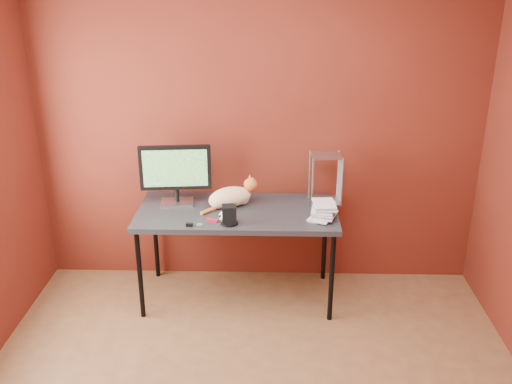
{
  "coord_description": "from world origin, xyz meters",
  "views": [
    {
      "loc": [
        0.1,
        -2.54,
        2.48
      ],
      "look_at": [
        -0.0,
        1.15,
        0.99
      ],
      "focal_mm": 40.0,
      "sensor_mm": 36.0,
      "label": 1
    }
  ],
  "objects_px": {
    "desk": "(237,216)",
    "skull_mug": "(225,216)",
    "speaker": "(229,216)",
    "book_stack": "(316,134)",
    "cat": "(231,196)",
    "monitor": "(176,172)"
  },
  "relations": [
    {
      "from": "skull_mug",
      "to": "book_stack",
      "type": "xyz_separation_m",
      "value": [
        0.64,
        0.13,
        0.58
      ]
    },
    {
      "from": "cat",
      "to": "book_stack",
      "type": "xyz_separation_m",
      "value": [
        0.61,
        -0.17,
        0.54
      ]
    },
    {
      "from": "desk",
      "to": "speaker",
      "type": "bearing_deg",
      "value": -99.47
    },
    {
      "from": "book_stack",
      "to": "monitor",
      "type": "bearing_deg",
      "value": 168.57
    },
    {
      "from": "cat",
      "to": "speaker",
      "type": "xyz_separation_m",
      "value": [
        0.01,
        -0.32,
        -0.01
      ]
    },
    {
      "from": "book_stack",
      "to": "desk",
      "type": "bearing_deg",
      "value": 170.58
    },
    {
      "from": "monitor",
      "to": "book_stack",
      "type": "xyz_separation_m",
      "value": [
        1.03,
        -0.21,
        0.36
      ]
    },
    {
      "from": "desk",
      "to": "cat",
      "type": "bearing_deg",
      "value": 122.23
    },
    {
      "from": "monitor",
      "to": "speaker",
      "type": "height_order",
      "value": "monitor"
    },
    {
      "from": "book_stack",
      "to": "speaker",
      "type": "bearing_deg",
      "value": -165.99
    },
    {
      "from": "desk",
      "to": "book_stack",
      "type": "distance_m",
      "value": 0.88
    },
    {
      "from": "desk",
      "to": "book_stack",
      "type": "relative_size",
      "value": 1.21
    },
    {
      "from": "skull_mug",
      "to": "book_stack",
      "type": "relative_size",
      "value": 0.08
    },
    {
      "from": "monitor",
      "to": "skull_mug",
      "type": "relative_size",
      "value": 5.38
    },
    {
      "from": "cat",
      "to": "skull_mug",
      "type": "bearing_deg",
      "value": -117.14
    },
    {
      "from": "desk",
      "to": "skull_mug",
      "type": "distance_m",
      "value": 0.25
    },
    {
      "from": "desk",
      "to": "monitor",
      "type": "bearing_deg",
      "value": 166.21
    },
    {
      "from": "speaker",
      "to": "desk",
      "type": "bearing_deg",
      "value": 74.99
    },
    {
      "from": "desk",
      "to": "cat",
      "type": "height_order",
      "value": "cat"
    },
    {
      "from": "desk",
      "to": "cat",
      "type": "xyz_separation_m",
      "value": [
        -0.05,
        0.08,
        0.13
      ]
    },
    {
      "from": "desk",
      "to": "book_stack",
      "type": "height_order",
      "value": "book_stack"
    },
    {
      "from": "monitor",
      "to": "cat",
      "type": "bearing_deg",
      "value": -10.6
    }
  ]
}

